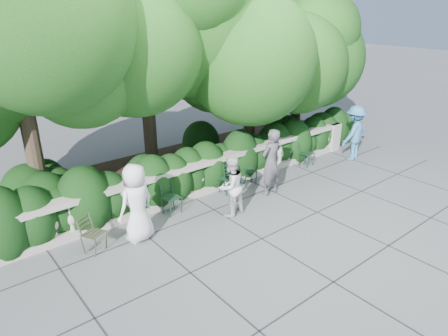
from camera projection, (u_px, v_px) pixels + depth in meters
ground at (249, 216)px, 10.21m from camera, size 90.00×90.00×0.00m
balustrade at (206, 176)px, 11.31m from camera, size 12.00×0.44×1.00m
shrub_hedge at (183, 179)px, 12.36m from camera, size 15.00×2.60×1.70m
tree_canopy at (194, 44)px, 11.39m from camera, size 15.04×6.52×6.78m
chair_a at (176, 215)px, 10.24m from camera, size 0.50×0.53×0.84m
chair_c at (231, 194)px, 11.39m from camera, size 0.48×0.52×0.84m
chair_d at (250, 186)px, 11.90m from camera, size 0.54×0.57×0.84m
chair_e at (235, 194)px, 11.35m from camera, size 0.52×0.55×0.84m
chair_f at (309, 167)px, 13.26m from camera, size 0.51×0.54×0.84m
chair_weathered at (101, 253)px, 8.69m from camera, size 0.61×0.63×0.84m
person_businessman at (137, 203)px, 8.86m from camera, size 1.01×0.77×1.84m
person_woman_grey at (271, 162)px, 11.04m from camera, size 0.73×0.51×1.91m
person_casual_man at (231, 186)px, 9.98m from camera, size 0.82×0.67×1.57m
person_older_blue at (354, 133)px, 13.57m from camera, size 1.29×0.82×1.91m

